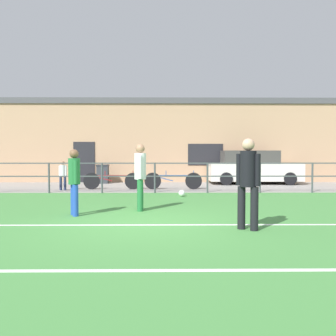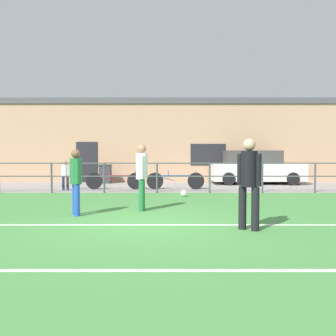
{
  "view_description": "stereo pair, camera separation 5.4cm",
  "coord_description": "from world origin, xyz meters",
  "px_view_note": "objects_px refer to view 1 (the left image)",
  "views": [
    {
      "loc": [
        0.36,
        -7.69,
        1.47
      ],
      "look_at": [
        0.47,
        2.75,
        1.07
      ],
      "focal_mm": 38.73,
      "sensor_mm": 36.0,
      "label": 1
    },
    {
      "loc": [
        0.42,
        -7.69,
        1.47
      ],
      "look_at": [
        0.47,
        2.75,
        1.07
      ],
      "focal_mm": 38.73,
      "sensor_mm": 36.0,
      "label": 2
    }
  ],
  "objects_px": {
    "soccer_ball_match": "(182,193)",
    "player_striker": "(140,173)",
    "parked_car_red": "(253,168)",
    "bicycle_parked_1": "(173,181)",
    "bicycle_parked_0": "(112,181)",
    "player_goalkeeper": "(248,178)",
    "player_winger": "(74,178)",
    "trash_bin_0": "(103,174)",
    "spectator_child": "(63,174)"
  },
  "relations": [
    {
      "from": "soccer_ball_match",
      "to": "player_striker",
      "type": "bearing_deg",
      "value": -111.58
    },
    {
      "from": "parked_car_red",
      "to": "bicycle_parked_1",
      "type": "xyz_separation_m",
      "value": [
        -3.96,
        -2.75,
        -0.41
      ]
    },
    {
      "from": "soccer_ball_match",
      "to": "bicycle_parked_1",
      "type": "height_order",
      "value": "bicycle_parked_1"
    },
    {
      "from": "player_striker",
      "to": "parked_car_red",
      "type": "bearing_deg",
      "value": 148.12
    },
    {
      "from": "bicycle_parked_0",
      "to": "player_striker",
      "type": "bearing_deg",
      "value": -74.5
    },
    {
      "from": "player_goalkeeper",
      "to": "player_winger",
      "type": "distance_m",
      "value": 4.13
    },
    {
      "from": "player_winger",
      "to": "bicycle_parked_1",
      "type": "distance_m",
      "value": 6.76
    },
    {
      "from": "player_winger",
      "to": "soccer_ball_match",
      "type": "height_order",
      "value": "player_winger"
    },
    {
      "from": "player_winger",
      "to": "bicycle_parked_0",
      "type": "bearing_deg",
      "value": 155.35
    },
    {
      "from": "bicycle_parked_1",
      "to": "trash_bin_0",
      "type": "height_order",
      "value": "trash_bin_0"
    },
    {
      "from": "player_goalkeeper",
      "to": "player_striker",
      "type": "height_order",
      "value": "player_goalkeeper"
    },
    {
      "from": "player_goalkeeper",
      "to": "trash_bin_0",
      "type": "distance_m",
      "value": 11.95
    },
    {
      "from": "player_goalkeeper",
      "to": "trash_bin_0",
      "type": "bearing_deg",
      "value": 147.71
    },
    {
      "from": "parked_car_red",
      "to": "bicycle_parked_1",
      "type": "bearing_deg",
      "value": -145.19
    },
    {
      "from": "trash_bin_0",
      "to": "player_striker",
      "type": "bearing_deg",
      "value": -74.12
    },
    {
      "from": "spectator_child",
      "to": "player_striker",
      "type": "bearing_deg",
      "value": 127.77
    },
    {
      "from": "soccer_ball_match",
      "to": "trash_bin_0",
      "type": "bearing_deg",
      "value": 124.08
    },
    {
      "from": "player_goalkeeper",
      "to": "bicycle_parked_0",
      "type": "bearing_deg",
      "value": 150.07
    },
    {
      "from": "soccer_ball_match",
      "to": "spectator_child",
      "type": "height_order",
      "value": "spectator_child"
    },
    {
      "from": "player_striker",
      "to": "trash_bin_0",
      "type": "height_order",
      "value": "player_striker"
    },
    {
      "from": "soccer_ball_match",
      "to": "bicycle_parked_0",
      "type": "bearing_deg",
      "value": 139.38
    },
    {
      "from": "player_winger",
      "to": "parked_car_red",
      "type": "xyz_separation_m",
      "value": [
        6.47,
        9.0,
        -0.12
      ]
    },
    {
      "from": "player_striker",
      "to": "trash_bin_0",
      "type": "relative_size",
      "value": 1.84
    },
    {
      "from": "bicycle_parked_0",
      "to": "player_winger",
      "type": "bearing_deg",
      "value": -90.02
    },
    {
      "from": "player_goalkeeper",
      "to": "bicycle_parked_1",
      "type": "relative_size",
      "value": 0.75
    },
    {
      "from": "player_goalkeeper",
      "to": "spectator_child",
      "type": "relative_size",
      "value": 1.5
    },
    {
      "from": "player_striker",
      "to": "player_winger",
      "type": "bearing_deg",
      "value": -64.31
    },
    {
      "from": "parked_car_red",
      "to": "trash_bin_0",
      "type": "height_order",
      "value": "parked_car_red"
    },
    {
      "from": "spectator_child",
      "to": "player_winger",
      "type": "bearing_deg",
      "value": 112.01
    },
    {
      "from": "player_striker",
      "to": "player_goalkeeper",
      "type": "bearing_deg",
      "value": 41.79
    },
    {
      "from": "soccer_ball_match",
      "to": "parked_car_red",
      "type": "height_order",
      "value": "parked_car_red"
    },
    {
      "from": "player_striker",
      "to": "soccer_ball_match",
      "type": "relative_size",
      "value": 7.66
    },
    {
      "from": "player_goalkeeper",
      "to": "parked_car_red",
      "type": "distance_m",
      "value": 11.02
    },
    {
      "from": "spectator_child",
      "to": "bicycle_parked_1",
      "type": "xyz_separation_m",
      "value": [
        4.44,
        0.34,
        -0.31
      ]
    },
    {
      "from": "spectator_child",
      "to": "bicycle_parked_1",
      "type": "bearing_deg",
      "value": -171.74
    },
    {
      "from": "player_striker",
      "to": "soccer_ball_match",
      "type": "xyz_separation_m",
      "value": [
        1.24,
        3.12,
        -0.87
      ]
    },
    {
      "from": "player_striker",
      "to": "spectator_child",
      "type": "height_order",
      "value": "player_striker"
    },
    {
      "from": "parked_car_red",
      "to": "trash_bin_0",
      "type": "bearing_deg",
      "value": 177.65
    },
    {
      "from": "bicycle_parked_0",
      "to": "trash_bin_0",
      "type": "bearing_deg",
      "value": 106.57
    },
    {
      "from": "spectator_child",
      "to": "parked_car_red",
      "type": "xyz_separation_m",
      "value": [
        8.4,
        3.09,
        0.09
      ]
    },
    {
      "from": "player_goalkeeper",
      "to": "bicycle_parked_1",
      "type": "height_order",
      "value": "player_goalkeeper"
    },
    {
      "from": "soccer_ball_match",
      "to": "trash_bin_0",
      "type": "distance_m",
      "value": 6.56
    },
    {
      "from": "player_goalkeeper",
      "to": "bicycle_parked_1",
      "type": "xyz_separation_m",
      "value": [
        -1.26,
        7.93,
        -0.63
      ]
    },
    {
      "from": "spectator_child",
      "to": "trash_bin_0",
      "type": "height_order",
      "value": "spectator_child"
    },
    {
      "from": "player_goalkeeper",
      "to": "soccer_ball_match",
      "type": "distance_m",
      "value": 5.72
    },
    {
      "from": "player_striker",
      "to": "soccer_ball_match",
      "type": "height_order",
      "value": "player_striker"
    },
    {
      "from": "spectator_child",
      "to": "player_goalkeeper",
      "type": "bearing_deg",
      "value": 130.85
    },
    {
      "from": "bicycle_parked_1",
      "to": "player_striker",
      "type": "bearing_deg",
      "value": -100.19
    },
    {
      "from": "spectator_child",
      "to": "parked_car_red",
      "type": "bearing_deg",
      "value": -155.89
    },
    {
      "from": "bicycle_parked_0",
      "to": "bicycle_parked_1",
      "type": "distance_m",
      "value": 2.51
    }
  ]
}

